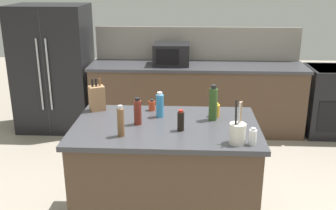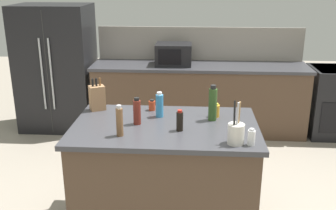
{
  "view_description": "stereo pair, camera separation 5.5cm",
  "coord_description": "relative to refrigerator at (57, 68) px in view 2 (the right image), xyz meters",
  "views": [
    {
      "loc": [
        0.17,
        -2.95,
        2.11
      ],
      "look_at": [
        0.0,
        0.35,
        0.99
      ],
      "focal_mm": 42.0,
      "sensor_mm": 36.0,
      "label": 1
    },
    {
      "loc": [
        0.22,
        -2.95,
        2.11
      ],
      "look_at": [
        0.0,
        0.35,
        0.99
      ],
      "focal_mm": 42.0,
      "sensor_mm": 36.0,
      "label": 2
    }
  ],
  "objects": [
    {
      "name": "back_counter_run",
      "position": [
        1.97,
        -0.05,
        -0.39
      ],
      "size": [
        2.88,
        0.66,
        0.94
      ],
      "color": "#4C3828",
      "rests_on": "ground_plane"
    },
    {
      "name": "wall_backsplash",
      "position": [
        1.97,
        0.27,
        0.31
      ],
      "size": [
        2.84,
        0.03,
        0.46
      ],
      "primitive_type": "cube",
      "color": "gray",
      "rests_on": "back_counter_run"
    },
    {
      "name": "kitchen_island",
      "position": [
        1.67,
        -2.25,
        -0.38
      ],
      "size": [
        1.5,
        0.94,
        0.94
      ],
      "color": "#4C3828",
      "rests_on": "ground_plane"
    },
    {
      "name": "refrigerator",
      "position": [
        0.0,
        0.0,
        0.0
      ],
      "size": [
        0.99,
        0.75,
        1.71
      ],
      "color": "black",
      "rests_on": "ground_plane"
    },
    {
      "name": "microwave",
      "position": [
        1.63,
        -0.05,
        0.22
      ],
      "size": [
        0.47,
        0.39,
        0.28
      ],
      "color": "black",
      "rests_on": "back_counter_run"
    },
    {
      "name": "knife_block",
      "position": [
        1.04,
        -1.92,
        0.2
      ],
      "size": [
        0.16,
        0.15,
        0.29
      ],
      "rotation": [
        0.0,
        0.0,
        0.48
      ],
      "color": "#936B47",
      "rests_on": "kitchen_island"
    },
    {
      "name": "utensil_crock",
      "position": [
        2.21,
        -2.59,
        0.17
      ],
      "size": [
        0.12,
        0.12,
        0.32
      ],
      "color": "beige",
      "rests_on": "kitchen_island"
    },
    {
      "name": "soy_sauce_bottle",
      "position": [
        1.8,
        -2.37,
        0.16
      ],
      "size": [
        0.05,
        0.05,
        0.17
      ],
      "color": "black",
      "rests_on": "kitchen_island"
    },
    {
      "name": "salt_shaker",
      "position": [
        2.31,
        -2.61,
        0.14
      ],
      "size": [
        0.05,
        0.05,
        0.13
      ],
      "color": "silver",
      "rests_on": "kitchen_island"
    },
    {
      "name": "vinegar_bottle",
      "position": [
        1.45,
        -2.25,
        0.19
      ],
      "size": [
        0.06,
        0.06,
        0.22
      ],
      "color": "maroon",
      "rests_on": "kitchen_island"
    },
    {
      "name": "honey_jar",
      "position": [
        2.09,
        -2.03,
        0.14
      ],
      "size": [
        0.07,
        0.07,
        0.12
      ],
      "color": "gold",
      "rests_on": "kitchen_island"
    },
    {
      "name": "spice_jar_paprika",
      "position": [
        1.53,
        -1.9,
        0.13
      ],
      "size": [
        0.06,
        0.06,
        0.1
      ],
      "color": "#B73D1E",
      "rests_on": "kitchen_island"
    },
    {
      "name": "olive_oil_bottle",
      "position": [
        2.06,
        -2.12,
        0.23
      ],
      "size": [
        0.07,
        0.07,
        0.3
      ],
      "color": "#2D4C1E",
      "rests_on": "kitchen_island"
    },
    {
      "name": "pepper_grinder",
      "position": [
        1.35,
        -2.5,
        0.2
      ],
      "size": [
        0.05,
        0.05,
        0.24
      ],
      "color": "brown",
      "rests_on": "kitchen_island"
    },
    {
      "name": "dish_soap_bottle",
      "position": [
        1.61,
        -2.07,
        0.19
      ],
      "size": [
        0.06,
        0.06,
        0.22
      ],
      "color": "#3384BC",
      "rests_on": "kitchen_island"
    }
  ]
}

